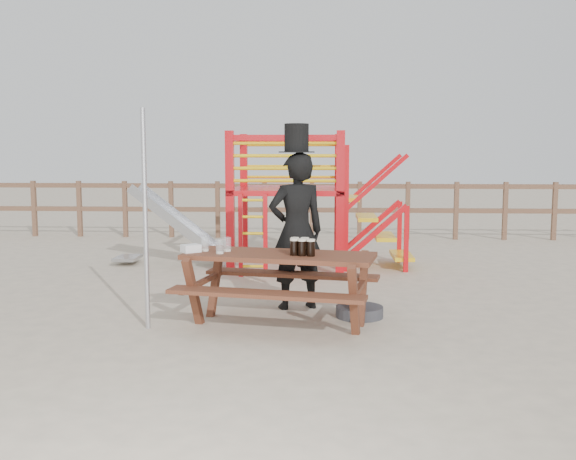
# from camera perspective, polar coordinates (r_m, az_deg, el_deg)

# --- Properties ---
(ground) EXTENTS (60.00, 60.00, 0.00)m
(ground) POSITION_cam_1_polar(r_m,az_deg,el_deg) (6.73, -3.53, -8.41)
(ground) COLOR #C2B097
(ground) RESTS_ON ground
(back_fence) EXTENTS (15.09, 0.09, 1.20)m
(back_fence) POSITION_cam_1_polar(r_m,az_deg,el_deg) (13.51, 0.01, 2.37)
(back_fence) COLOR brown
(back_fence) RESTS_ON ground
(playground_fort) EXTENTS (4.71, 1.84, 2.10)m
(playground_fort) POSITION_cam_1_polar(r_m,az_deg,el_deg) (10.08, -0.43, 2.82)
(playground_fort) COLOR red
(playground_fort) RESTS_ON ground
(picnic_table) EXTENTS (2.15, 1.67, 0.75)m
(picnic_table) POSITION_cam_1_polar(r_m,az_deg,el_deg) (6.62, -0.77, -4.46)
(picnic_table) COLOR brown
(picnic_table) RESTS_ON ground
(man_with_hat) EXTENTS (0.76, 0.63, 2.10)m
(man_with_hat) POSITION_cam_1_polar(r_m,az_deg,el_deg) (7.27, 0.75, 0.28)
(man_with_hat) COLOR black
(man_with_hat) RESTS_ON ground
(metal_pole) EXTENTS (0.05, 0.05, 2.21)m
(metal_pole) POSITION_cam_1_polar(r_m,az_deg,el_deg) (6.54, -12.56, 0.86)
(metal_pole) COLOR #B2B2B7
(metal_pole) RESTS_ON ground
(parasol_base) EXTENTS (0.51, 0.51, 0.22)m
(parasol_base) POSITION_cam_1_polar(r_m,az_deg,el_deg) (7.06, 6.37, -7.22)
(parasol_base) COLOR #333337
(parasol_base) RESTS_ON ground
(paper_bag) EXTENTS (0.23, 0.22, 0.08)m
(paper_bag) POSITION_cam_1_polar(r_m,az_deg,el_deg) (6.73, -8.63, -1.63)
(paper_bag) COLOR white
(paper_bag) RESTS_ON picnic_table
(stout_pints) EXTENTS (0.25, 0.21, 0.17)m
(stout_pints) POSITION_cam_1_polar(r_m,az_deg,el_deg) (6.45, 1.19, -1.49)
(stout_pints) COLOR black
(stout_pints) RESTS_ON picnic_table
(empty_glasses) EXTENTS (0.32, 0.25, 0.15)m
(empty_glasses) POSITION_cam_1_polar(r_m,az_deg,el_deg) (6.70, -6.31, -1.38)
(empty_glasses) COLOR silver
(empty_glasses) RESTS_ON picnic_table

